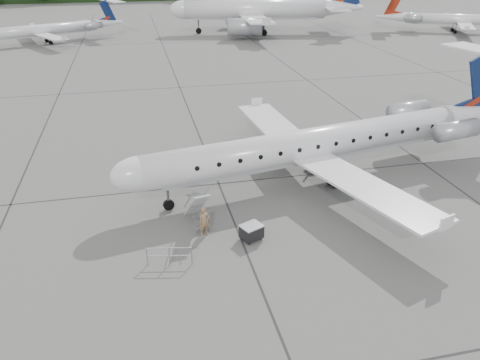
{
  "coord_description": "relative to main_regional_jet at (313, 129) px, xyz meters",
  "views": [
    {
      "loc": [
        -11.64,
        -21.31,
        14.17
      ],
      "look_at": [
        -6.43,
        1.94,
        2.3
      ],
      "focal_mm": 35.0,
      "sensor_mm": 36.0,
      "label": 1
    }
  ],
  "objects": [
    {
      "name": "ground",
      "position": [
        0.88,
        -5.32,
        -3.73
      ],
      "size": [
        320.0,
        320.0,
        0.0
      ],
      "primitive_type": "plane",
      "color": "#5B5B59",
      "rests_on": "ground"
    },
    {
      "name": "main_regional_jet",
      "position": [
        0.0,
        0.0,
        0.0
      ],
      "size": [
        32.5,
        26.05,
        7.45
      ],
      "primitive_type": null,
      "rotation": [
        0.0,
        0.0,
        0.19
      ],
      "color": "silver",
      "rests_on": "ground"
    },
    {
      "name": "airstair",
      "position": [
        -8.15,
        -3.83,
        -2.56
      ],
      "size": [
        1.26,
        2.36,
        2.33
      ],
      "primitive_type": null,
      "rotation": [
        0.0,
        0.0,
        0.19
      ],
      "color": "silver",
      "rests_on": "ground"
    },
    {
      "name": "passenger",
      "position": [
        -7.91,
        -5.07,
        -2.86
      ],
      "size": [
        0.71,
        0.56,
        1.72
      ],
      "primitive_type": "imported",
      "rotation": [
        0.0,
        0.0,
        0.26
      ],
      "color": "#856548",
      "rests_on": "ground"
    },
    {
      "name": "safety_railing",
      "position": [
        -10.02,
        -7.36,
        -3.23
      ],
      "size": [
        2.17,
        0.5,
        1.0
      ],
      "primitive_type": null,
      "rotation": [
        0.0,
        0.0,
        -0.19
      ],
      "color": "gray",
      "rests_on": "ground"
    },
    {
      "name": "baggage_cart",
      "position": [
        -5.52,
        -6.04,
        -3.26
      ],
      "size": [
        1.34,
        1.23,
        0.93
      ],
      "primitive_type": null,
      "rotation": [
        0.0,
        0.0,
        0.42
      ],
      "color": "black",
      "rests_on": "ground"
    },
    {
      "name": "bg_narrowbody",
      "position": [
        11.27,
        59.69,
        2.08
      ],
      "size": [
        36.01,
        28.72,
        11.62
      ],
      "primitive_type": null,
      "rotation": [
        0.0,
        0.0,
        -0.18
      ],
      "color": "silver",
      "rests_on": "ground"
    },
    {
      "name": "bg_regional_left",
      "position": [
        -25.04,
        57.15,
        -0.67
      ],
      "size": [
        28.16,
        24.89,
        6.12
      ],
      "primitive_type": null,
      "rotation": [
        0.0,
        0.0,
        0.42
      ],
      "color": "silver",
      "rests_on": "ground"
    },
    {
      "name": "bg_regional_right",
      "position": [
        48.65,
        52.35,
        -0.46
      ],
      "size": [
        30.05,
        26.47,
        6.54
      ],
      "primitive_type": null,
      "rotation": [
        0.0,
        0.0,
        2.73
      ],
      "color": "silver",
      "rests_on": "ground"
    }
  ]
}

